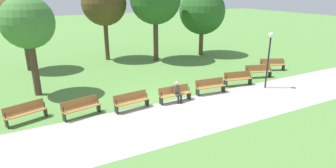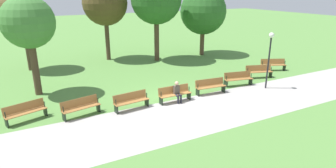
{
  "view_description": "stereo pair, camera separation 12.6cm",
  "coord_description": "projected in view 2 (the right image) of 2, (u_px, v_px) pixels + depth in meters",
  "views": [
    {
      "loc": [
        7.43,
        12.95,
        6.08
      ],
      "look_at": [
        0.0,
        -0.87,
        0.8
      ],
      "focal_mm": 30.34,
      "sensor_mm": 36.0,
      "label": 1
    },
    {
      "loc": [
        7.32,
        13.01,
        6.08
      ],
      "look_at": [
        0.0,
        -0.87,
        0.8
      ],
      "focal_mm": 30.34,
      "sensor_mm": 36.0,
      "label": 2
    }
  ],
  "objects": [
    {
      "name": "path_paving",
      "position": [
        193.0,
        114.0,
        14.5
      ],
      "size": [
        35.0,
        4.32,
        0.01
      ],
      "primitive_type": "cube",
      "color": "#A39E99",
      "rests_on": "ground"
    },
    {
      "name": "tree_3",
      "position": [
        22.0,
        14.0,
        20.97
      ],
      "size": [
        3.4,
        3.4,
        6.02
      ],
      "color": "#4C3828",
      "rests_on": "ground"
    },
    {
      "name": "person_seated",
      "position": [
        177.0,
        91.0,
        15.86
      ],
      "size": [
        0.32,
        0.52,
        1.2
      ],
      "color": "#4C4238",
      "rests_on": "ground"
    },
    {
      "name": "bench_2",
      "position": [
        238.0,
        78.0,
        18.68
      ],
      "size": [
        1.97,
        0.86,
        0.89
      ],
      "rotation": [
        0.0,
        0.0,
        -0.21
      ],
      "color": "#996633",
      "rests_on": "ground"
    },
    {
      "name": "lamp_post",
      "position": [
        270.0,
        49.0,
        17.51
      ],
      "size": [
        0.32,
        0.32,
        3.57
      ],
      "color": "black",
      "rests_on": "ground"
    },
    {
      "name": "bench_3",
      "position": [
        210.0,
        86.0,
        17.23
      ],
      "size": [
        1.96,
        0.67,
        0.89
      ],
      "rotation": [
        0.0,
        0.0,
        -0.1
      ],
      "color": "#996633",
      "rests_on": "ground"
    },
    {
      "name": "ground_plane",
      "position": [
        175.0,
        102.0,
        16.09
      ],
      "size": [
        120.0,
        120.0,
        0.0
      ],
      "primitive_type": "plane",
      "color": "#54843D"
    },
    {
      "name": "bench_4",
      "position": [
        175.0,
        93.0,
        15.99
      ],
      "size": [
        1.92,
        0.47,
        0.89
      ],
      "color": "#996633",
      "rests_on": "ground"
    },
    {
      "name": "tree_0",
      "position": [
        105.0,
        3.0,
        24.15
      ],
      "size": [
        3.83,
        3.83,
        6.84
      ],
      "color": "#4C3828",
      "rests_on": "ground"
    },
    {
      "name": "tree_2",
      "position": [
        203.0,
        11.0,
        26.37
      ],
      "size": [
        4.27,
        4.27,
        6.23
      ],
      "color": "brown",
      "rests_on": "ground"
    },
    {
      "name": "bench_1",
      "position": [
        259.0,
        71.0,
        20.32
      ],
      "size": [
        1.97,
        1.04,
        0.89
      ],
      "rotation": [
        0.0,
        0.0,
        -0.31
      ],
      "color": "#996633",
      "rests_on": "ground"
    },
    {
      "name": "bench_7",
      "position": [
        25.0,
        111.0,
        13.64
      ],
      "size": [
        1.97,
        1.04,
        0.89
      ],
      "rotation": [
        0.0,
        0.0,
        0.31
      ],
      "color": "#996633",
      "rests_on": "ground"
    },
    {
      "name": "bench_5",
      "position": [
        131.0,
        101.0,
        14.97
      ],
      "size": [
        1.96,
        0.67,
        0.89
      ],
      "rotation": [
        0.0,
        0.0,
        0.1
      ],
      "color": "#996633",
      "rests_on": "ground"
    },
    {
      "name": "bench_6",
      "position": [
        81.0,
        107.0,
        14.18
      ],
      "size": [
        1.97,
        0.86,
        0.89
      ],
      "rotation": [
        0.0,
        0.0,
        0.21
      ],
      "color": "#996633",
      "rests_on": "ground"
    },
    {
      "name": "tree_4",
      "position": [
        28.0,
        23.0,
        15.89
      ],
      "size": [
        2.97,
        2.97,
        5.79
      ],
      "color": "#4C3828",
      "rests_on": "ground"
    },
    {
      "name": "bench_0",
      "position": [
        273.0,
        64.0,
        22.14
      ],
      "size": [
        1.95,
        1.2,
        0.89
      ],
      "rotation": [
        0.0,
        0.0,
        -0.41
      ],
      "color": "#996633",
      "rests_on": "ground"
    }
  ]
}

